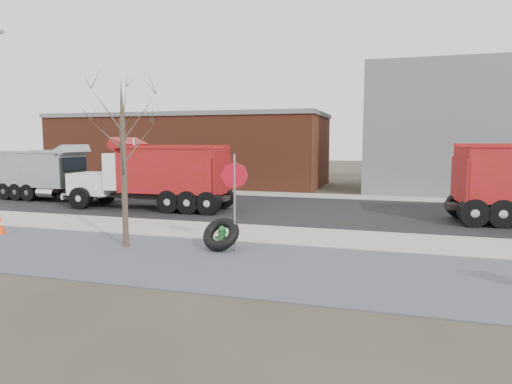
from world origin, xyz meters
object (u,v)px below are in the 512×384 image
(fire_hydrant, at_px, (222,239))
(truck_tire, at_px, (221,234))
(stop_sign, at_px, (235,186))
(dump_truck_red_b, at_px, (155,174))
(dump_truck_grey, at_px, (53,172))

(fire_hydrant, height_order, truck_tire, truck_tire)
(fire_hydrant, xyz_separation_m, truck_tire, (-0.02, -0.02, 0.16))
(truck_tire, distance_m, stop_sign, 1.53)
(dump_truck_red_b, height_order, dump_truck_grey, dump_truck_red_b)
(fire_hydrant, height_order, dump_truck_red_b, dump_truck_red_b)
(fire_hydrant, distance_m, dump_truck_grey, 15.45)
(truck_tire, distance_m, dump_truck_red_b, 9.18)
(stop_sign, bearing_deg, truck_tire, -165.31)
(stop_sign, xyz_separation_m, dump_truck_grey, (-13.45, 8.10, -0.43))
(dump_truck_grey, bearing_deg, fire_hydrant, -27.90)
(truck_tire, xyz_separation_m, dump_truck_red_b, (-6.01, 6.83, 1.23))
(dump_truck_red_b, bearing_deg, stop_sign, 132.58)
(dump_truck_red_b, relative_size, dump_truck_grey, 1.19)
(fire_hydrant, height_order, stop_sign, stop_sign)
(fire_hydrant, bearing_deg, stop_sign, 6.71)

